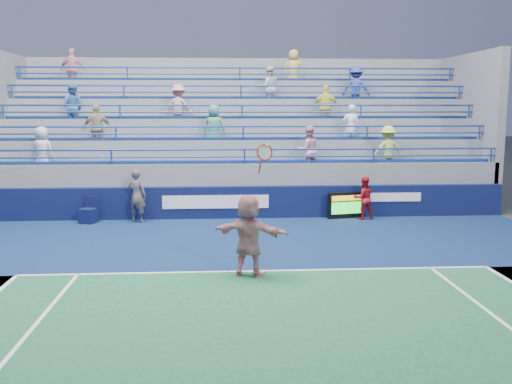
{
  "coord_description": "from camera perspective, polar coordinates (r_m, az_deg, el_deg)",
  "views": [
    {
      "loc": [
        -0.87,
        -12.76,
        3.78
      ],
      "look_at": [
        0.12,
        2.5,
        1.5
      ],
      "focal_mm": 40.0,
      "sensor_mm": 36.0,
      "label": 1
    }
  ],
  "objects": [
    {
      "name": "line_judge",
      "position": [
        19.16,
        -11.82,
        -0.36
      ],
      "size": [
        0.77,
        0.65,
        1.79
      ],
      "primitive_type": "imported",
      "rotation": [
        0.0,
        0.0,
        2.75
      ],
      "color": "#16193C",
      "rests_on": "ground"
    },
    {
      "name": "tennis_player",
      "position": [
        12.8,
        -0.71,
        -4.35
      ],
      "size": [
        1.81,
        1.15,
        3.0
      ],
      "color": "silver",
      "rests_on": "ground"
    },
    {
      "name": "ground",
      "position": [
        13.33,
        0.18,
        -7.99
      ],
      "size": [
        120.0,
        120.0,
        0.0
      ],
      "primitive_type": "plane",
      "color": "#333538"
    },
    {
      "name": "ball_girl",
      "position": [
        19.62,
        10.71,
        -0.61
      ],
      "size": [
        0.77,
        0.63,
        1.46
      ],
      "primitive_type": "imported",
      "rotation": [
        0.0,
        0.0,
        3.26
      ],
      "color": "maroon",
      "rests_on": "ground"
    },
    {
      "name": "bleacher_stand",
      "position": [
        23.15,
        -1.55,
        2.94
      ],
      "size": [
        18.0,
        5.6,
        6.13
      ],
      "color": "slate",
      "rests_on": "ground"
    },
    {
      "name": "serve_speed_board",
      "position": [
        19.72,
        8.96,
        -1.34
      ],
      "size": [
        1.29,
        0.41,
        0.9
      ],
      "color": "black",
      "rests_on": "ground"
    },
    {
      "name": "sponsor_wall",
      "position": [
        19.54,
        -1.1,
        -1.03
      ],
      "size": [
        18.0,
        0.32,
        1.1
      ],
      "color": "#0A153B",
      "rests_on": "ground"
    },
    {
      "name": "judge_chair",
      "position": [
        19.5,
        -16.4,
        -2.2
      ],
      "size": [
        0.64,
        0.65,
        0.88
      ],
      "color": "#0D143F",
      "rests_on": "ground"
    }
  ]
}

